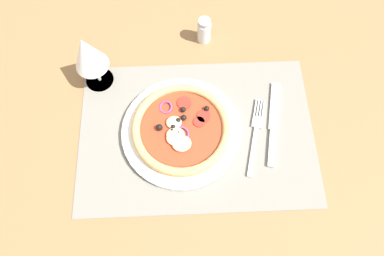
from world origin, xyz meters
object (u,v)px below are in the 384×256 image
at_px(pepper_shaker, 204,31).
at_px(wine_glass, 88,55).
at_px(fork, 256,132).
at_px(knife, 273,122).
at_px(plate, 182,132).
at_px(pizza, 181,129).

bearing_deg(pepper_shaker, wine_glass, -156.77).
height_order(fork, knife, knife).
xyz_separation_m(plate, pizza, (-0.00, -0.00, 0.02)).
xyz_separation_m(plate, pepper_shaker, (0.06, 0.25, 0.02)).
bearing_deg(fork, knife, -47.77).
height_order(knife, pepper_shaker, pepper_shaker).
xyz_separation_m(plate, knife, (0.20, 0.02, -0.00)).
bearing_deg(knife, fork, 129.13).
bearing_deg(pepper_shaker, fork, -68.73).
height_order(knife, wine_glass, wine_glass).
relative_size(knife, wine_glass, 1.34).
distance_m(wine_glass, pepper_shaker, 0.28).
bearing_deg(wine_glass, pizza, -37.78).
xyz_separation_m(fork, pepper_shaker, (-0.10, 0.25, 0.03)).
distance_m(plate, pizza, 0.02).
bearing_deg(fork, plate, 102.87).
bearing_deg(wine_glass, knife, -17.93).
height_order(pizza, wine_glass, wine_glass).
height_order(plate, fork, plate).
relative_size(pizza, wine_glass, 1.39).
xyz_separation_m(knife, wine_glass, (-0.39, 0.12, 0.09)).
distance_m(plate, wine_glass, 0.25).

